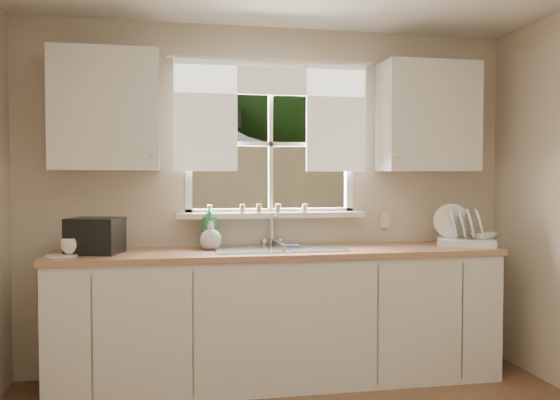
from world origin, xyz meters
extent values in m
cube|color=beige|center=(0.00, 2.00, 0.57)|extent=(3.60, 0.02, 1.15)
cube|color=beige|center=(0.00, 2.00, 2.33)|extent=(3.60, 0.02, 0.35)
cube|color=beige|center=(-1.20, 2.00, 1.65)|extent=(1.20, 0.02, 1.00)
cube|color=beige|center=(1.20, 2.00, 1.65)|extent=(1.20, 0.02, 1.00)
cube|color=white|center=(0.00, 2.02, 1.15)|extent=(1.30, 0.06, 0.05)
cube|color=white|center=(0.00, 2.02, 2.15)|extent=(1.30, 0.06, 0.05)
cube|color=white|center=(-0.60, 2.02, 1.65)|extent=(0.05, 0.06, 1.05)
cube|color=white|center=(0.60, 2.02, 1.65)|extent=(0.05, 0.06, 1.05)
cube|color=white|center=(0.00, 2.02, 1.65)|extent=(0.03, 0.04, 1.00)
cube|color=white|center=(0.00, 2.02, 1.65)|extent=(1.20, 0.04, 0.03)
cube|color=white|center=(0.00, 1.96, 1.13)|extent=(1.38, 0.14, 0.04)
cylinder|color=white|center=(0.00, 1.94, 2.25)|extent=(1.50, 0.02, 0.02)
cube|color=white|center=(-0.48, 1.95, 1.85)|extent=(0.45, 0.02, 0.80)
cube|color=white|center=(0.48, 1.95, 1.85)|extent=(0.45, 0.02, 0.80)
cube|color=white|center=(0.00, 1.95, 2.10)|extent=(1.40, 0.02, 0.20)
cube|color=silver|center=(0.00, 1.68, 0.43)|extent=(3.00, 0.62, 0.87)
cube|color=#AA7A55|center=(0.00, 1.68, 0.89)|extent=(3.04, 0.65, 0.04)
cube|color=silver|center=(-1.15, 1.82, 1.85)|extent=(0.70, 0.33, 0.80)
cube|color=silver|center=(1.15, 1.82, 1.85)|extent=(0.70, 0.33, 0.80)
cube|color=beige|center=(0.88, 1.99, 1.08)|extent=(0.08, 0.01, 0.12)
cylinder|color=brown|center=(0.04, 1.94, 1.18)|extent=(0.04, 0.04, 0.06)
cylinder|color=brown|center=(-0.10, 1.94, 1.18)|extent=(0.04, 0.04, 0.06)
cylinder|color=brown|center=(-0.22, 1.94, 1.18)|extent=(0.04, 0.04, 0.06)
cylinder|color=brown|center=(0.24, 1.94, 1.18)|extent=(0.04, 0.04, 0.06)
cube|color=#335421|center=(0.00, 7.00, -0.02)|extent=(20.00, 10.00, 0.02)
cube|color=#9B7E56|center=(0.00, 5.00, 0.90)|extent=(8.00, 0.10, 1.80)
cube|color=#5E1417|center=(-1.20, 8.50, 1.10)|extent=(3.00, 3.00, 2.20)
cube|color=black|center=(-1.20, 8.50, 2.35)|extent=(3.20, 3.20, 0.30)
cylinder|color=#423021|center=(1.40, 8.00, 1.60)|extent=(0.36, 0.36, 3.20)
sphere|color=#214716|center=(1.40, 8.00, 4.00)|extent=(4.00, 4.00, 4.00)
sphere|color=#214716|center=(0.30, 9.50, 4.50)|extent=(3.20, 3.20, 3.20)
cube|color=#B7B7BC|center=(0.00, 1.71, 0.83)|extent=(0.84, 0.46, 0.18)
cube|color=#B7B7BC|center=(0.00, 1.71, 0.92)|extent=(0.88, 0.50, 0.01)
cube|color=#B7B7BC|center=(0.00, 1.71, 0.89)|extent=(0.02, 0.41, 0.14)
cylinder|color=silver|center=(0.00, 1.96, 1.02)|extent=(0.03, 0.03, 0.22)
cylinder|color=silver|center=(0.00, 1.88, 1.13)|extent=(0.02, 0.18, 0.02)
sphere|color=silver|center=(-0.06, 1.96, 0.94)|extent=(0.05, 0.05, 0.05)
sphere|color=silver|center=(0.06, 1.96, 0.94)|extent=(0.05, 0.05, 0.05)
cube|color=white|center=(1.36, 1.63, 0.94)|extent=(0.48, 0.43, 0.05)
cylinder|color=white|center=(1.31, 1.75, 1.08)|extent=(0.27, 0.17, 0.25)
cylinder|color=white|center=(1.28, 1.67, 1.07)|extent=(0.15, 0.23, 0.22)
cylinder|color=white|center=(1.33, 1.65, 1.07)|extent=(0.15, 0.23, 0.22)
cylinder|color=white|center=(1.39, 1.62, 1.07)|extent=(0.15, 0.23, 0.22)
cylinder|color=white|center=(1.44, 1.60, 1.07)|extent=(0.15, 0.23, 0.22)
imported|color=white|center=(1.47, 1.60, 0.99)|extent=(0.23, 0.23, 0.05)
imported|color=#2B8543|center=(-0.46, 1.89, 1.06)|extent=(0.12, 0.12, 0.30)
imported|color=blue|center=(-0.46, 1.87, 1.01)|extent=(0.10, 0.10, 0.20)
imported|color=beige|center=(-0.46, 1.77, 1.01)|extent=(0.20, 0.20, 0.19)
cylinder|color=white|center=(-1.40, 1.57, 0.92)|extent=(0.20, 0.20, 0.01)
imported|color=white|center=(-1.34, 1.62, 0.97)|extent=(0.16, 0.16, 0.11)
cube|color=black|center=(-1.21, 1.68, 1.03)|extent=(0.38, 0.35, 0.23)
camera|label=1|loc=(-0.76, -2.29, 1.39)|focal=38.00mm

